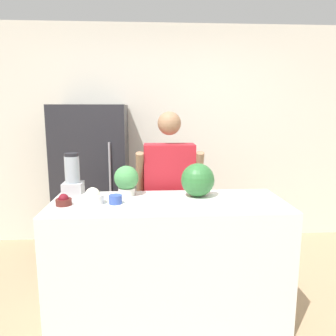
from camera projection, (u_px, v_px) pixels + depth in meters
wall_back at (160, 135)px, 4.02m from camera, size 8.00×0.06×2.60m
counter_island at (168, 260)px, 2.53m from camera, size 1.75×0.68×0.94m
refrigerator at (93, 180)px, 3.69m from camera, size 0.78×0.67×1.67m
person at (169, 199)px, 3.00m from camera, size 0.59×0.26×1.60m
cutting_board at (196, 197)px, 2.55m from camera, size 0.42×0.24×0.01m
watermelon at (198, 180)px, 2.52m from camera, size 0.26×0.26×0.26m
bowl_cherries at (64, 201)px, 2.35m from camera, size 0.11×0.11×0.08m
bowl_cream at (93, 197)px, 2.39m from camera, size 0.16×0.16×0.12m
bowl_small_blue at (116, 199)px, 2.39m from camera, size 0.10×0.10×0.06m
blender at (73, 179)px, 2.53m from camera, size 0.15×0.15×0.35m
potted_plant at (126, 180)px, 2.60m from camera, size 0.19×0.19×0.24m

